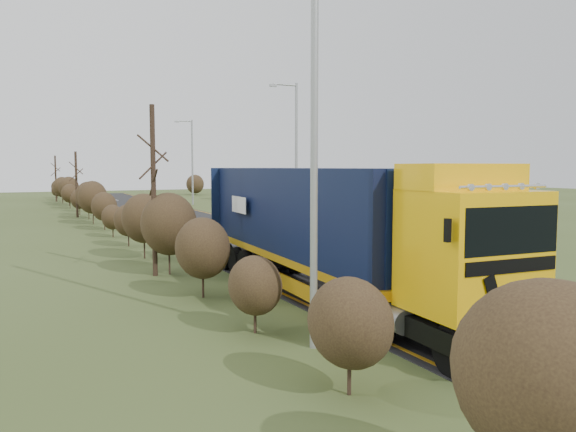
% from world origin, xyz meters
% --- Properties ---
extents(ground, '(160.00, 160.00, 0.00)m').
position_xyz_m(ground, '(0.00, 0.00, 0.00)').
color(ground, '#3A481F').
rests_on(ground, ground).
extents(road, '(8.00, 120.00, 0.02)m').
position_xyz_m(road, '(0.00, 10.00, 0.01)').
color(road, black).
rests_on(road, ground).
extents(layby, '(6.00, 18.00, 0.02)m').
position_xyz_m(layby, '(6.50, 20.00, 0.01)').
color(layby, '#312F2C').
rests_on(layby, ground).
extents(lane_markings, '(7.52, 116.00, 0.01)m').
position_xyz_m(lane_markings, '(0.00, 9.69, 0.03)').
color(lane_markings, '#C08312').
rests_on(lane_markings, road).
extents(hedgerow, '(2.24, 102.04, 6.05)m').
position_xyz_m(hedgerow, '(-6.00, 7.89, 1.62)').
color(hedgerow, black).
rests_on(hedgerow, ground).
extents(lorry, '(2.99, 14.25, 3.94)m').
position_xyz_m(lorry, '(-2.80, -1.73, 2.24)').
color(lorry, black).
rests_on(lorry, ground).
extents(car_red_hatchback, '(2.42, 3.70, 1.17)m').
position_xyz_m(car_red_hatchback, '(5.78, 17.31, 0.58)').
color(car_red_hatchback, '#A80D08').
rests_on(car_red_hatchback, ground).
extents(car_blue_sedan, '(1.63, 4.34, 1.41)m').
position_xyz_m(car_blue_sedan, '(6.88, 25.34, 0.71)').
color(car_blue_sedan, '#091135').
rests_on(car_blue_sedan, ground).
extents(streetlight_mid, '(1.97, 0.19, 9.29)m').
position_xyz_m(streetlight_mid, '(5.68, 16.97, 5.12)').
color(streetlight_mid, '#949799').
rests_on(streetlight_mid, ground).
extents(streetlight_far, '(1.84, 0.18, 8.64)m').
position_xyz_m(streetlight_far, '(5.58, 40.02, 4.75)').
color(streetlight_far, '#949799').
rests_on(streetlight_far, ground).
extents(left_pole, '(0.16, 0.16, 11.10)m').
position_xyz_m(left_pole, '(-5.30, -5.53, 5.55)').
color(left_pole, '#949799').
rests_on(left_pole, ground).
extents(speed_sign, '(0.58, 0.10, 2.12)m').
position_xyz_m(speed_sign, '(4.51, 13.94, 1.46)').
color(speed_sign, '#949799').
rests_on(speed_sign, ground).
extents(warning_board, '(0.69, 0.11, 1.80)m').
position_xyz_m(warning_board, '(5.80, 23.99, 1.08)').
color(warning_board, '#949799').
rests_on(warning_board, ground).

